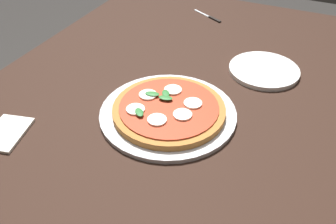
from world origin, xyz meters
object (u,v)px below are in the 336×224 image
object	(u,v)px
pizza	(169,109)
napkin	(6,133)
plate_white	(264,70)
dining_table	(177,116)
knife	(210,17)
serving_tray	(168,113)

from	to	relation	value
pizza	napkin	world-z (taller)	pizza
plate_white	napkin	distance (m)	0.77
dining_table	knife	xyz separation A→B (m)	(-0.54, -0.09, 0.09)
pizza	knife	distance (m)	0.66
pizza	napkin	distance (m)	0.42
dining_table	pizza	bearing A→B (deg)	10.36
serving_tray	knife	xyz separation A→B (m)	(-0.64, -0.11, -0.00)
plate_white	dining_table	bearing A→B (deg)	-41.75
napkin	plate_white	bearing A→B (deg)	137.23
napkin	serving_tray	bearing A→B (deg)	125.52
plate_white	napkin	size ratio (longest dim) A/B	1.68
napkin	knife	size ratio (longest dim) A/B	0.92
plate_white	knife	world-z (taller)	plate_white
serving_tray	dining_table	bearing A→B (deg)	-171.36
pizza	serving_tray	bearing A→B (deg)	-133.09
plate_white	napkin	world-z (taller)	plate_white
pizza	dining_table	bearing A→B (deg)	-169.64
serving_tray	plate_white	xyz separation A→B (m)	(-0.32, 0.18, 0.00)
serving_tray	knife	distance (m)	0.65
pizza	napkin	size ratio (longest dim) A/B	2.30
plate_white	napkin	xyz separation A→B (m)	(0.56, -0.52, -0.00)
napkin	knife	distance (m)	0.91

